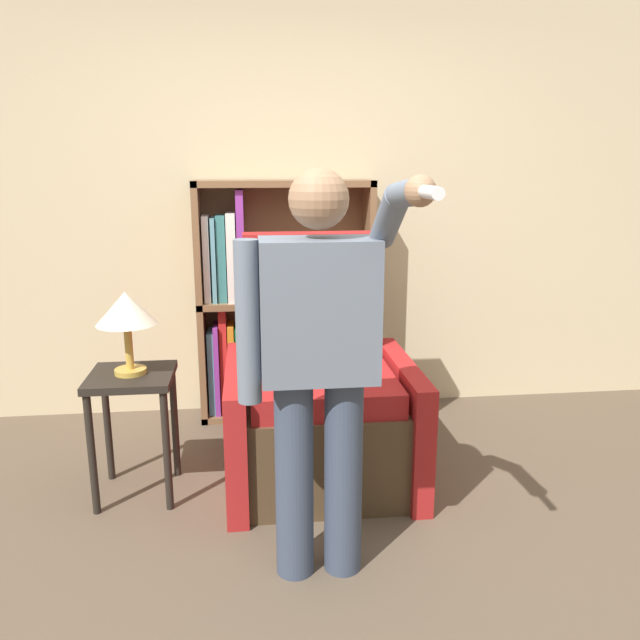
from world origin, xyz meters
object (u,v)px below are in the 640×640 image
object	(u,v)px
bookcase	(265,304)
side_table	(133,399)
table_lamp	(126,312)
person_standing	(319,356)
armchair	(319,404)

from	to	relation	value
bookcase	side_table	xyz separation A→B (m)	(-0.67, -0.97, -0.24)
side_table	table_lamp	bearing A→B (deg)	-63.43
person_standing	side_table	size ratio (longest dim) A/B	2.52
bookcase	table_lamp	distance (m)	1.19
bookcase	person_standing	size ratio (longest dim) A/B	0.95
armchair	side_table	bearing A→B (deg)	-172.94
person_standing	side_table	bearing A→B (deg)	138.94
side_table	table_lamp	xyz separation A→B (m)	(0.00, -0.00, 0.43)
armchair	table_lamp	size ratio (longest dim) A/B	3.14
side_table	armchair	bearing A→B (deg)	7.06
table_lamp	side_table	bearing A→B (deg)	116.57
person_standing	table_lamp	size ratio (longest dim) A/B	4.00
bookcase	side_table	world-z (taller)	bookcase
bookcase	table_lamp	bearing A→B (deg)	-124.73
table_lamp	armchair	bearing A→B (deg)	7.06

